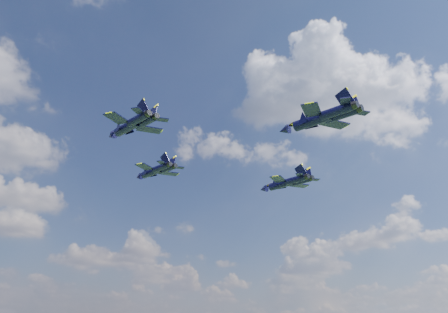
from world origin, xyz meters
TOP-DOWN VIEW (x-y plane):
  - jet_lead at (-3.52, 22.38)m, footprint 11.11×14.55m
  - jet_left at (-19.20, 0.31)m, footprint 10.64×13.90m
  - jet_right at (20.34, 5.91)m, footprint 11.74×15.24m
  - jet_slot at (3.98, -18.99)m, footprint 11.82×15.65m

SIDE VIEW (x-z plane):
  - jet_right at x=20.34m, z-range 59.58..63.20m
  - jet_left at x=-19.20m, z-range 61.12..64.41m
  - jet_slot at x=3.98m, z-range 61.13..64.82m
  - jet_lead at x=-3.52m, z-range 62.31..65.75m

